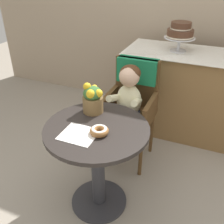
{
  "coord_description": "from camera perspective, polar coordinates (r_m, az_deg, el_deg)",
  "views": [
    {
      "loc": [
        0.66,
        -1.31,
        1.7
      ],
      "look_at": [
        0.05,
        0.15,
        0.77
      ],
      "focal_mm": 41.98,
      "sensor_mm": 36.0,
      "label": 1
    }
  ],
  "objects": [
    {
      "name": "wicker_chair",
      "position": [
        2.35,
        4.65,
        3.66
      ],
      "size": [
        0.42,
        0.45,
        0.95
      ],
      "rotation": [
        0.0,
        0.0,
        0.11
      ],
      "color": "brown",
      "rests_on": "ground"
    },
    {
      "name": "ground_plane",
      "position": [
        2.24,
        -2.8,
        -18.81
      ],
      "size": [
        8.0,
        8.0,
        0.0
      ],
      "primitive_type": "plane",
      "color": "gray"
    },
    {
      "name": "display_counter",
      "position": [
        2.89,
        18.27,
        3.37
      ],
      "size": [
        1.56,
        0.62,
        0.9
      ],
      "color": "olive",
      "rests_on": "ground"
    },
    {
      "name": "tiered_cake_stand",
      "position": [
        2.7,
        14.65,
        16.46
      ],
      "size": [
        0.3,
        0.3,
        0.28
      ],
      "color": "silver",
      "rests_on": "display_counter"
    },
    {
      "name": "seated_child",
      "position": [
        2.21,
        3.39,
        2.86
      ],
      "size": [
        0.27,
        0.32,
        0.73
      ],
      "color": "beige",
      "rests_on": "ground"
    },
    {
      "name": "flower_vase",
      "position": [
        1.89,
        -4.21,
        2.92
      ],
      "size": [
        0.16,
        0.15,
        0.22
      ],
      "color": "brown",
      "rests_on": "cafe_table"
    },
    {
      "name": "paper_napkin",
      "position": [
        1.7,
        -7.18,
        -4.85
      ],
      "size": [
        0.23,
        0.21,
        0.0
      ],
      "primitive_type": "cube",
      "rotation": [
        0.0,
        0.0,
        -0.0
      ],
      "color": "white",
      "rests_on": "cafe_table"
    },
    {
      "name": "cafe_table",
      "position": [
        1.89,
        -3.19,
        -8.71
      ],
      "size": [
        0.72,
        0.72,
        0.72
      ],
      "color": "#282321",
      "rests_on": "ground"
    },
    {
      "name": "donut_front",
      "position": [
        1.69,
        -2.8,
        -4.06
      ],
      "size": [
        0.12,
        0.12,
        0.05
      ],
      "color": "#936033",
      "rests_on": "cafe_table"
    }
  ]
}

